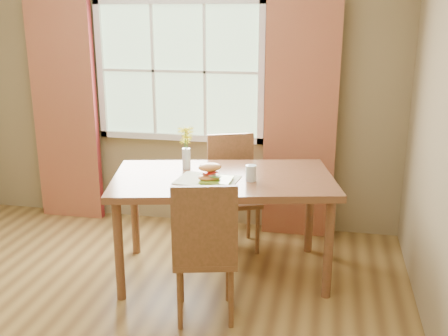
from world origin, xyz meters
name	(u,v)px	position (x,y,z in m)	size (l,w,h in m)	color
room	(94,128)	(0.00, 0.00, 1.35)	(4.24, 3.84, 2.74)	olive
window	(179,71)	(0.00, 1.87, 1.50)	(1.62, 0.06, 1.32)	#A1C998
curtain_left	(65,111)	(-1.15, 1.78, 1.10)	(0.65, 0.08, 2.20)	maroon
curtain_right	(300,120)	(1.15, 1.78, 1.10)	(0.65, 0.08, 2.20)	maroon
dining_table	(223,187)	(0.63, 0.85, 0.73)	(1.85, 1.29, 0.82)	brown
chair_near	(205,247)	(0.65, 0.15, 0.55)	(0.51, 0.51, 1.01)	brown
chair_far	(233,186)	(0.60, 1.43, 0.55)	(0.54, 0.54, 1.00)	brown
placemat	(208,180)	(0.54, 0.73, 0.82)	(0.45, 0.33, 0.01)	#E6ECC8
plate	(217,181)	(0.61, 0.70, 0.83)	(0.22, 0.22, 0.01)	#82B62D
croissant_sandwich	(210,172)	(0.57, 0.68, 0.90)	(0.21, 0.18, 0.13)	#F3AA52
water_glass	(251,173)	(0.86, 0.79, 0.88)	(0.08, 0.08, 0.12)	silver
flower_vase	(186,143)	(0.30, 1.00, 1.04)	(0.14, 0.14, 0.35)	silver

